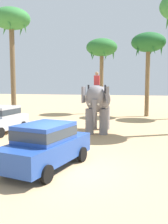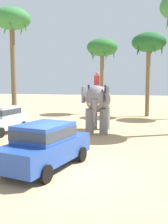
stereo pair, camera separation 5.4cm
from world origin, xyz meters
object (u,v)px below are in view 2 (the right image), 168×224
at_px(elephant_with_mahout, 98,102).
at_px(palm_tree_left_of_road, 149,45).
at_px(palm_tree_near_hut, 102,49).
at_px(car_sedan_foreground, 46,144).
at_px(car_parked_far_side, 1,118).
at_px(palm_tree_behind_elephant, 12,23).

height_order(elephant_with_mahout, palm_tree_left_of_road, palm_tree_left_of_road).
bearing_deg(palm_tree_near_hut, car_sedan_foreground, -86.90).
distance_m(car_parked_far_side, palm_tree_near_hut, 14.14).
bearing_deg(palm_tree_left_of_road, elephant_with_mahout, -108.73).
distance_m(car_sedan_foreground, palm_tree_near_hut, 18.88).
bearing_deg(palm_tree_near_hut, elephant_with_mahout, -81.59).
xyz_separation_m(car_sedan_foreground, palm_tree_near_hut, (-0.97, 17.97, 5.72)).
height_order(palm_tree_behind_elephant, palm_tree_near_hut, palm_tree_behind_elephant).
xyz_separation_m(car_sedan_foreground, car_parked_far_side, (-5.40, 5.82, 0.00)).
relative_size(elephant_with_mahout, palm_tree_left_of_road, 0.50).
bearing_deg(palm_tree_left_of_road, palm_tree_behind_elephant, -156.06).
xyz_separation_m(elephant_with_mahout, palm_tree_left_of_road, (3.11, 9.16, 4.80)).
bearing_deg(elephant_with_mahout, car_parked_far_side, -164.57).
relative_size(car_parked_far_side, palm_tree_near_hut, 0.54).
relative_size(car_parked_far_side, elephant_with_mahout, 1.07).
height_order(elephant_with_mahout, palm_tree_behind_elephant, palm_tree_behind_elephant).
relative_size(palm_tree_behind_elephant, palm_tree_left_of_road, 1.20).
bearing_deg(palm_tree_left_of_road, car_parked_far_side, -130.04).
height_order(car_sedan_foreground, palm_tree_left_of_road, palm_tree_left_of_road).
xyz_separation_m(car_parked_far_side, palm_tree_left_of_road, (9.09, 10.82, 5.86)).
xyz_separation_m(palm_tree_near_hut, palm_tree_left_of_road, (4.66, -1.33, 0.14)).
distance_m(elephant_with_mahout, palm_tree_behind_elephant, 11.15).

